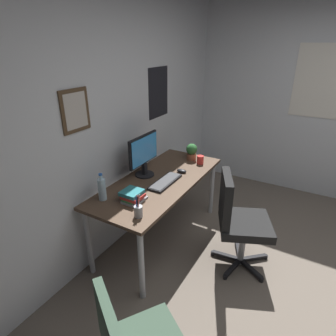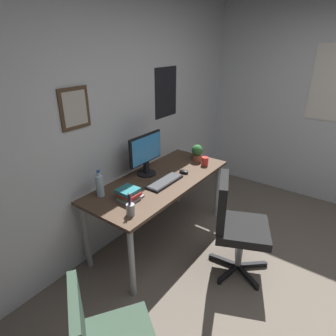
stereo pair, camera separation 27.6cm
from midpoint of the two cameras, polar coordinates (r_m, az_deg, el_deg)
The scene contains 12 objects.
ground_plane at distance 2.82m, azimuth 32.48°, elevation -26.17°, with size 5.28×5.28×0.00m, color #60564C.
wall_back at distance 2.83m, azimuth -7.66°, elevation 9.43°, with size 4.40×0.10×2.60m.
desk at distance 2.91m, azimuth 1.13°, elevation -3.66°, with size 1.64×0.70×0.73m.
office_chair at distance 2.68m, azimuth 16.21°, elevation -10.52°, with size 0.61×0.61×0.95m.
monitor at distance 2.89m, azimuth -1.82°, elevation 3.02°, with size 0.46×0.20×0.43m.
keyboard at distance 2.79m, azimuth 2.21°, elevation -2.84°, with size 0.43×0.15×0.03m.
computer_mouse at distance 3.01m, azimuth 5.85°, elevation -0.78°, with size 0.06×0.11×0.04m.
water_bottle at distance 2.57m, azimuth -10.69°, elevation -3.54°, with size 0.07×0.07×0.25m.
coffee_mug_near at distance 3.22m, azimuth 9.94°, elevation 1.32°, with size 0.12×0.08×0.10m.
potted_plant at distance 3.31m, azimuth 8.29°, elevation 3.13°, with size 0.13×0.13×0.19m.
pen_cup at distance 2.29m, azimuth -4.18°, elevation -8.32°, with size 0.07×0.07×0.20m.
book_stack_left at distance 2.50m, azimuth -4.82°, elevation -5.35°, with size 0.20×0.18×0.10m.
Camera 2 is at (-1.89, 0.13, 2.01)m, focal length 30.14 mm.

